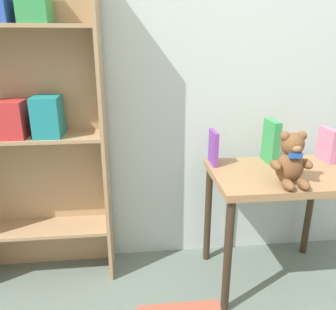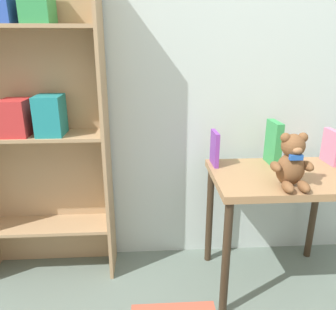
# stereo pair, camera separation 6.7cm
# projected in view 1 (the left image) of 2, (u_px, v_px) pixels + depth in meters

# --- Properties ---
(wall_back) EXTENTS (4.80, 0.06, 2.50)m
(wall_back) POSITION_uv_depth(u_px,v_px,m) (209.00, 49.00, 1.78)
(wall_back) COLOR silver
(wall_back) RESTS_ON ground_plane
(bookshelf_side) EXTENTS (0.73, 0.23, 1.65)m
(bookshelf_side) POSITION_uv_depth(u_px,v_px,m) (34.00, 118.00, 1.67)
(bookshelf_side) COLOR tan
(bookshelf_side) RESTS_ON ground_plane
(display_table) EXTENTS (0.70, 0.49, 0.65)m
(display_table) POSITION_uv_depth(u_px,v_px,m) (278.00, 189.00, 1.71)
(display_table) COLOR #9E754C
(display_table) RESTS_ON ground_plane
(teddy_bear) EXTENTS (0.19, 0.18, 0.25)m
(teddy_bear) POSITION_uv_depth(u_px,v_px,m) (291.00, 161.00, 1.51)
(teddy_bear) COLOR brown
(teddy_bear) RESTS_ON display_table
(book_standing_purple) EXTENTS (0.02, 0.13, 0.18)m
(book_standing_purple) POSITION_uv_depth(u_px,v_px,m) (213.00, 148.00, 1.77)
(book_standing_purple) COLOR purple
(book_standing_purple) RESTS_ON display_table
(book_standing_green) EXTENTS (0.05, 0.15, 0.24)m
(book_standing_green) POSITION_uv_depth(u_px,v_px,m) (271.00, 142.00, 1.79)
(book_standing_green) COLOR #33934C
(book_standing_green) RESTS_ON display_table
(book_standing_pink) EXTENTS (0.04, 0.14, 0.19)m
(book_standing_pink) POSITION_uv_depth(u_px,v_px,m) (327.00, 145.00, 1.82)
(book_standing_pink) COLOR #D17093
(book_standing_pink) RESTS_ON display_table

